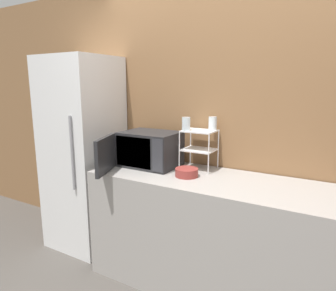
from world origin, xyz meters
The scene contains 8 objects.
wall_back centered at (0.00, 0.73, 1.30)m, with size 8.00×0.06×2.60m.
counter centered at (0.00, 0.35, 0.47)m, with size 1.93×0.69×0.93m.
microwave centered at (-0.62, 0.41, 1.09)m, with size 0.53×0.75×0.31m.
dish_rack centered at (-0.18, 0.55, 1.18)m, with size 0.28×0.23×0.34m.
glass_front_left centered at (-0.28, 0.48, 1.33)m, with size 0.07×0.07×0.11m.
glass_back_right centered at (-0.10, 0.62, 1.33)m, with size 0.07×0.07×0.11m.
bowl centered at (-0.18, 0.30, 0.97)m, with size 0.18×0.18×0.07m.
refrigerator centered at (-1.39, 0.38, 0.96)m, with size 0.65×0.65×1.92m.
Camera 1 is at (0.83, -1.76, 1.66)m, focal length 32.00 mm.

